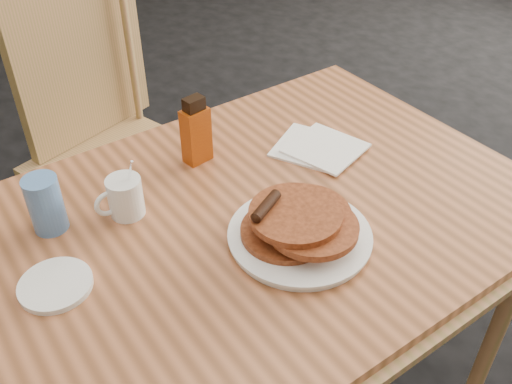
% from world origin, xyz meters
% --- Properties ---
extents(main_table, '(1.35, 0.92, 0.75)m').
position_xyz_m(main_table, '(0.06, 0.08, 0.71)').
color(main_table, '#B0663E').
rests_on(main_table, floor).
extents(chair_main_far, '(0.58, 0.59, 1.03)m').
position_xyz_m(chair_main_far, '(0.04, 0.84, 0.62)').
color(chair_main_far, '#AF7C52').
rests_on(chair_main_far, floor).
extents(pancake_plate, '(0.29, 0.29, 0.10)m').
position_xyz_m(pancake_plate, '(0.11, -0.05, 0.78)').
color(pancake_plate, white).
rests_on(pancake_plate, main_table).
extents(coffee_mug, '(0.11, 0.07, 0.14)m').
position_xyz_m(coffee_mug, '(-0.14, 0.23, 0.80)').
color(coffee_mug, white).
rests_on(coffee_mug, main_table).
extents(syrup_bottle, '(0.07, 0.05, 0.17)m').
position_xyz_m(syrup_bottle, '(0.08, 0.31, 0.83)').
color(syrup_bottle, maroon).
rests_on(syrup_bottle, main_table).
extents(napkin_stack, '(0.24, 0.25, 0.01)m').
position_xyz_m(napkin_stack, '(0.35, 0.18, 0.76)').
color(napkin_stack, white).
rests_on(napkin_stack, main_table).
extents(blue_tumbler, '(0.09, 0.09, 0.12)m').
position_xyz_m(blue_tumbler, '(-0.29, 0.28, 0.81)').
color(blue_tumbler, '#5381C3').
rests_on(blue_tumbler, main_table).
extents(side_saucer, '(0.16, 0.16, 0.01)m').
position_xyz_m(side_saucer, '(-0.34, 0.11, 0.76)').
color(side_saucer, white).
rests_on(side_saucer, main_table).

